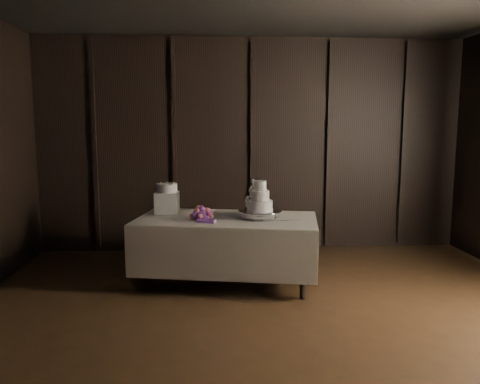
{
  "coord_description": "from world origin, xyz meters",
  "views": [
    {
      "loc": [
        -0.62,
        -3.14,
        1.78
      ],
      "look_at": [
        -0.28,
        1.99,
        1.05
      ],
      "focal_mm": 35.0,
      "sensor_mm": 36.0,
      "label": 1
    }
  ],
  "objects_px": {
    "cake_stand": "(260,214)",
    "box_pedestal": "(167,203)",
    "small_cake": "(167,188)",
    "wedding_cake": "(258,199)",
    "bouquet": "(202,214)",
    "display_table": "(227,248)"
  },
  "relations": [
    {
      "from": "display_table",
      "to": "bouquet",
      "type": "relative_size",
      "value": 5.32
    },
    {
      "from": "display_table",
      "to": "cake_stand",
      "type": "height_order",
      "value": "cake_stand"
    },
    {
      "from": "display_table",
      "to": "cake_stand",
      "type": "relative_size",
      "value": 4.44
    },
    {
      "from": "cake_stand",
      "to": "box_pedestal",
      "type": "xyz_separation_m",
      "value": [
        -1.06,
        0.38,
        0.08
      ]
    },
    {
      "from": "bouquet",
      "to": "box_pedestal",
      "type": "bearing_deg",
      "value": 132.77
    },
    {
      "from": "cake_stand",
      "to": "bouquet",
      "type": "relative_size",
      "value": 1.2
    },
    {
      "from": "cake_stand",
      "to": "bouquet",
      "type": "height_order",
      "value": "bouquet"
    },
    {
      "from": "wedding_cake",
      "to": "bouquet",
      "type": "height_order",
      "value": "wedding_cake"
    },
    {
      "from": "cake_stand",
      "to": "box_pedestal",
      "type": "bearing_deg",
      "value": 160.38
    },
    {
      "from": "display_table",
      "to": "cake_stand",
      "type": "distance_m",
      "value": 0.54
    },
    {
      "from": "wedding_cake",
      "to": "box_pedestal",
      "type": "distance_m",
      "value": 1.11
    },
    {
      "from": "wedding_cake",
      "to": "small_cake",
      "type": "height_order",
      "value": "wedding_cake"
    },
    {
      "from": "display_table",
      "to": "small_cake",
      "type": "relative_size",
      "value": 8.77
    },
    {
      "from": "cake_stand",
      "to": "wedding_cake",
      "type": "xyz_separation_m",
      "value": [
        -0.02,
        -0.01,
        0.18
      ]
    },
    {
      "from": "bouquet",
      "to": "cake_stand",
      "type": "bearing_deg",
      "value": 5.8
    },
    {
      "from": "wedding_cake",
      "to": "small_cake",
      "type": "distance_m",
      "value": 1.11
    },
    {
      "from": "wedding_cake",
      "to": "box_pedestal",
      "type": "height_order",
      "value": "wedding_cake"
    },
    {
      "from": "bouquet",
      "to": "box_pedestal",
      "type": "xyz_separation_m",
      "value": [
        -0.41,
        0.44,
        0.06
      ]
    },
    {
      "from": "box_pedestal",
      "to": "small_cake",
      "type": "distance_m",
      "value": 0.17
    },
    {
      "from": "cake_stand",
      "to": "box_pedestal",
      "type": "distance_m",
      "value": 1.12
    },
    {
      "from": "wedding_cake",
      "to": "box_pedestal",
      "type": "relative_size",
      "value": 1.27
    },
    {
      "from": "bouquet",
      "to": "wedding_cake",
      "type": "bearing_deg",
      "value": 4.76
    }
  ]
}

